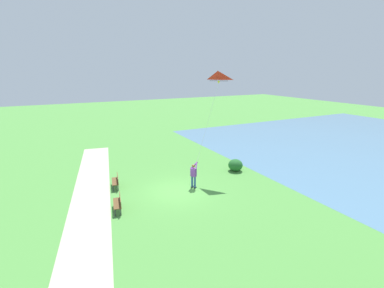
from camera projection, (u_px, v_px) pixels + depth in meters
name	position (u px, v px, depth m)	size (l,w,h in m)	color
ground_plane	(177.00, 191.00, 18.94)	(120.00, 120.00, 0.00)	#4C8E3D
walkway_path	(88.00, 228.00, 14.54)	(2.40, 32.00, 0.02)	#B7AD99
person_kite_flyer	(194.00, 174.00, 19.30)	(0.62, 0.52, 1.83)	#232328
flying_kite	(218.00, 78.00, 20.01)	(3.04, 1.98, 6.23)	red
park_bench_near_walkway	(116.00, 180.00, 19.50)	(0.69, 1.55, 0.88)	brown
park_bench_far_walkway	(118.00, 202.00, 16.27)	(0.69, 1.55, 0.88)	brown
lakeside_shrub	(235.00, 165.00, 22.73)	(1.18, 1.19, 0.98)	#236028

